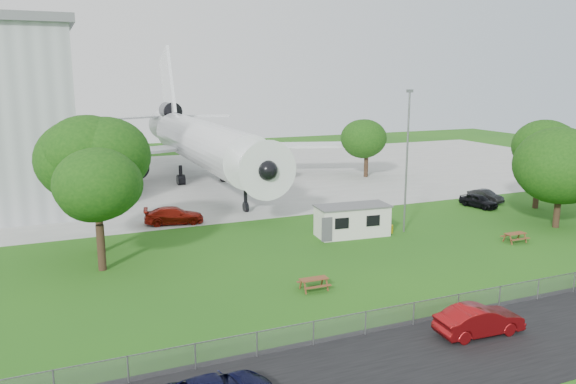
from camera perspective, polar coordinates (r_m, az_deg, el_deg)
name	(u,v)px	position (r m, az deg, el deg)	size (l,w,h in m)	color
ground	(357,266)	(40.38, 7.04, -7.49)	(160.00, 160.00, 0.00)	#2D6B17
asphalt_strip	(488,346)	(30.74, 19.65, -14.50)	(120.00, 8.00, 0.02)	black
concrete_apron	(212,178)	(74.65, -7.71, 1.45)	(120.00, 46.00, 0.03)	#B7B7B2
airliner	(200,140)	(71.33, -8.91, 5.20)	(46.36, 47.73, 17.69)	white
site_cabin	(352,220)	(47.48, 6.56, -2.88)	(6.86, 3.24, 2.62)	silver
picnic_west	(314,290)	(35.94, 2.64, -9.89)	(1.80, 1.50, 0.76)	brown
picnic_east	(515,242)	(49.23, 22.03, -4.74)	(1.80, 1.50, 0.76)	brown
fence	(443,319)	(33.11, 15.47, -12.29)	(58.00, 0.04, 1.30)	gray
lamp_mast	(407,163)	(48.36, 11.97, 2.88)	(0.16, 0.16, 12.00)	slate
tree_west_big	(95,159)	(43.95, -19.04, 3.18)	(8.08, 8.08, 11.24)	#382619
tree_west_small	(97,192)	(39.99, -18.81, -0.02)	(6.61, 6.61, 8.84)	#382619
tree_east_front	(561,171)	(54.42, 25.99, 1.94)	(7.97, 7.97, 9.08)	#382619
tree_east_back	(540,149)	(61.52, 24.27, 3.97)	(6.51, 6.51, 9.29)	#382619
tree_far_apron	(367,138)	(74.52, 8.01, 5.46)	(6.49, 6.49, 8.47)	#382619
car_centre_sedan	(479,320)	(31.50, 18.85, -12.25)	(1.65, 4.72, 1.56)	maroon
car_ne_hatch	(478,201)	(60.53, 18.77, -0.86)	(1.61, 3.99, 1.36)	black
car_ne_sedan	(485,196)	(63.36, 19.42, -0.39)	(1.36, 3.89, 1.28)	black
car_apron_van	(174,216)	(52.02, -11.51, -2.36)	(2.16, 5.31, 1.54)	maroon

